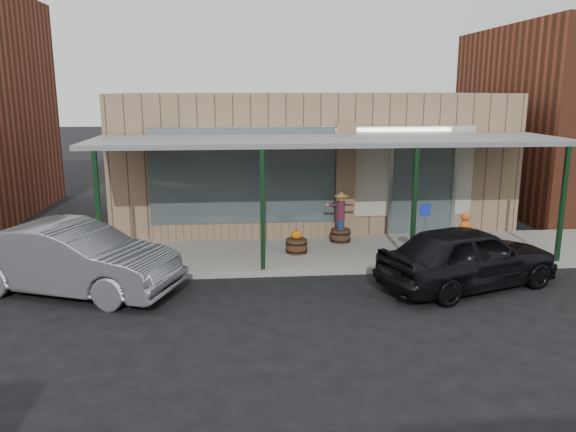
{
  "coord_description": "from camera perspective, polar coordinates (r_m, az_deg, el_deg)",
  "views": [
    {
      "loc": [
        -2.37,
        -10.54,
        4.29
      ],
      "look_at": [
        -1.16,
        2.6,
        1.33
      ],
      "focal_mm": 35.0,
      "sensor_mm": 36.0,
      "label": 1
    }
  ],
  "objects": [
    {
      "name": "barrel_scarecrow",
      "position": [
        15.64,
        5.37,
        -0.93
      ],
      "size": [
        0.86,
        0.61,
        1.42
      ],
      "rotation": [
        0.0,
        0.0,
        0.13
      ],
      "color": "#482F1D",
      "rests_on": "sidewalk"
    },
    {
      "name": "storefront",
      "position": [
        18.98,
        1.97,
        6.0
      ],
      "size": [
        12.0,
        6.25,
        4.2
      ],
      "color": "#8F7057",
      "rests_on": "ground"
    },
    {
      "name": "handicap_sign",
      "position": [
        14.08,
        13.71,
        -0.88
      ],
      "size": [
        0.29,
        0.12,
        1.45
      ],
      "rotation": [
        0.0,
        0.0,
        0.35
      ],
      "color": "gray",
      "rests_on": "sidewalk"
    },
    {
      "name": "ground",
      "position": [
        11.62,
        6.99,
        -9.11
      ],
      "size": [
        120.0,
        120.0,
        0.0
      ],
      "primitive_type": "plane",
      "color": "black",
      "rests_on": "ground"
    },
    {
      "name": "awning",
      "position": [
        14.35,
        4.31,
        7.5
      ],
      "size": [
        12.0,
        3.0,
        3.04
      ],
      "color": "slate",
      "rests_on": "ground"
    },
    {
      "name": "block_buildings_near",
      "position": [
        20.22,
        7.39,
        11.07
      ],
      "size": [
        61.0,
        8.0,
        8.0
      ],
      "color": "brown",
      "rests_on": "ground"
    },
    {
      "name": "sidewalk",
      "position": [
        14.94,
        4.1,
        -3.77
      ],
      "size": [
        40.0,
        3.2,
        0.15
      ],
      "primitive_type": "cube",
      "color": "gray",
      "rests_on": "ground"
    },
    {
      "name": "car_grey",
      "position": [
        12.92,
        -21.13,
        -4.06
      ],
      "size": [
        4.92,
        3.15,
        1.53
      ],
      "primitive_type": "imported",
      "rotation": [
        0.0,
        0.0,
        1.21
      ],
      "color": "slate",
      "rests_on": "ground"
    },
    {
      "name": "parked_sedan",
      "position": [
        13.01,
        17.86,
        -3.93
      ],
      "size": [
        4.5,
        2.98,
        1.53
      ],
      "rotation": [
        0.0,
        0.0,
        1.91
      ],
      "color": "black",
      "rests_on": "ground"
    },
    {
      "name": "barrel_pumpkin",
      "position": [
        14.59,
        0.87,
        -2.88
      ],
      "size": [
        0.63,
        0.63,
        0.65
      ],
      "rotation": [
        0.0,
        0.0,
        -0.15
      ],
      "color": "#482F1D",
      "rests_on": "sidewalk"
    }
  ]
}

